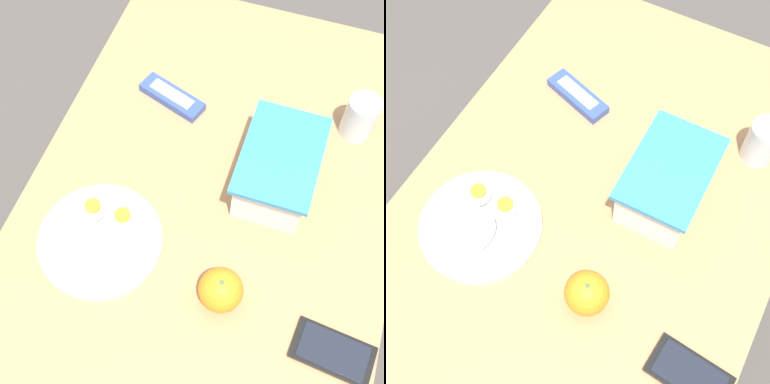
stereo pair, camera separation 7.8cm
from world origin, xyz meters
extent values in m
plane|color=#4C4742|center=(0.00, 0.00, 0.00)|extent=(10.00, 10.00, 0.00)
cube|color=#AD7F51|center=(0.00, 0.00, 0.71)|extent=(0.99, 0.67, 0.03)
cylinder|color=#936C45|center=(-0.44, -0.28, 0.35)|extent=(0.06, 0.06, 0.70)
cylinder|color=#936C45|center=(-0.44, 0.28, 0.35)|extent=(0.06, 0.06, 0.70)
cube|color=white|center=(-0.05, 0.10, 0.77)|extent=(0.18, 0.12, 0.09)
cube|color=#CCBC84|center=(-0.05, 0.10, 0.76)|extent=(0.17, 0.11, 0.06)
cube|color=#338CC6|center=(-0.05, 0.10, 0.82)|extent=(0.20, 0.13, 0.01)
ellipsoid|color=gray|center=(-0.05, 0.10, 0.79)|extent=(0.06, 0.05, 0.03)
sphere|color=orange|center=(0.19, 0.07, 0.77)|extent=(0.07, 0.07, 0.07)
cylinder|color=#4C662D|center=(0.19, 0.07, 0.80)|extent=(0.01, 0.01, 0.00)
cylinder|color=silver|center=(0.16, -0.16, 0.74)|extent=(0.22, 0.22, 0.02)
ellipsoid|color=white|center=(0.19, -0.16, 0.76)|extent=(0.09, 0.08, 0.03)
ellipsoid|color=white|center=(0.12, -0.18, 0.76)|extent=(0.05, 0.04, 0.02)
cylinder|color=#F4A823|center=(0.12, -0.18, 0.77)|extent=(0.03, 0.03, 0.01)
ellipsoid|color=white|center=(0.12, -0.13, 0.76)|extent=(0.05, 0.04, 0.02)
cylinder|color=#F4A823|center=(0.12, -0.13, 0.77)|extent=(0.03, 0.03, 0.01)
cube|color=#334C9E|center=(-0.17, -0.14, 0.74)|extent=(0.09, 0.14, 0.02)
cube|color=white|center=(-0.17, -0.14, 0.75)|extent=(0.05, 0.10, 0.00)
cube|color=black|center=(0.22, 0.26, 0.73)|extent=(0.08, 0.13, 0.01)
cube|color=black|center=(0.22, 0.26, 0.74)|extent=(0.07, 0.11, 0.00)
cylinder|color=silver|center=(-0.22, 0.22, 0.77)|extent=(0.06, 0.06, 0.09)
camera|label=1|loc=(0.47, 0.11, 1.59)|focal=50.00mm
camera|label=2|loc=(0.44, 0.19, 1.59)|focal=50.00mm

